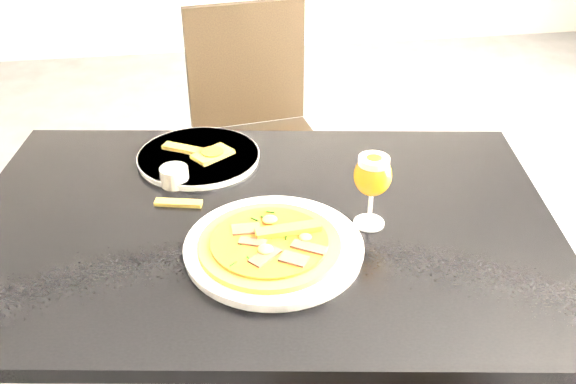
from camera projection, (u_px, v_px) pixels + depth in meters
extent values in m
cube|color=black|center=(260.00, 226.00, 1.31)|extent=(1.31, 0.98, 0.03)
cylinder|color=black|center=(77.00, 264.00, 1.80)|extent=(0.05, 0.05, 0.72)
cylinder|color=black|center=(461.00, 266.00, 1.79)|extent=(0.05, 0.05, 0.72)
cube|color=black|center=(262.00, 156.00, 2.14)|extent=(0.48, 0.48, 0.04)
cylinder|color=black|center=(227.00, 252.00, 2.09)|extent=(0.04, 0.04, 0.43)
cylinder|color=black|center=(326.00, 234.00, 2.17)|extent=(0.04, 0.04, 0.43)
cylinder|color=black|center=(207.00, 197.00, 2.36)|extent=(0.04, 0.04, 0.43)
cylinder|color=black|center=(295.00, 183.00, 2.45)|extent=(0.04, 0.04, 0.43)
cube|color=black|center=(246.00, 65.00, 2.16)|extent=(0.40, 0.09, 0.42)
cylinder|color=white|center=(274.00, 248.00, 1.21)|extent=(0.44, 0.44, 0.02)
cylinder|color=olive|center=(269.00, 245.00, 1.19)|extent=(0.27, 0.27, 0.01)
cylinder|color=#B75B0F|center=(269.00, 241.00, 1.19)|extent=(0.22, 0.22, 0.01)
cube|color=#543624|center=(285.00, 238.00, 1.19)|extent=(0.05, 0.03, 0.00)
cube|color=#543624|center=(274.00, 224.00, 1.22)|extent=(0.04, 0.06, 0.00)
cube|color=#543624|center=(238.00, 229.00, 1.21)|extent=(0.06, 0.05, 0.00)
cube|color=#543624|center=(258.00, 246.00, 1.17)|extent=(0.06, 0.05, 0.00)
cube|color=#543624|center=(281.00, 253.00, 1.15)|extent=(0.04, 0.06, 0.00)
ellipsoid|color=#E5C04A|center=(278.00, 234.00, 1.19)|extent=(0.02, 0.02, 0.01)
ellipsoid|color=#E5C04A|center=(259.00, 219.00, 1.24)|extent=(0.02, 0.02, 0.01)
ellipsoid|color=#E5C04A|center=(259.00, 238.00, 1.18)|extent=(0.02, 0.02, 0.01)
ellipsoid|color=#E5C04A|center=(258.00, 260.00, 1.13)|extent=(0.02, 0.02, 0.01)
ellipsoid|color=#E5C04A|center=(278.00, 242.00, 1.17)|extent=(0.02, 0.02, 0.01)
cube|color=#124E0E|center=(271.00, 235.00, 1.20)|extent=(0.01, 0.02, 0.00)
cube|color=#124E0E|center=(259.00, 228.00, 1.22)|extent=(0.01, 0.02, 0.00)
cube|color=#124E0E|center=(235.00, 231.00, 1.21)|extent=(0.02, 0.01, 0.00)
cube|color=#124E0E|center=(254.00, 242.00, 1.18)|extent=(0.02, 0.01, 0.00)
cube|color=#124E0E|center=(252.00, 256.00, 1.14)|extent=(0.01, 0.02, 0.00)
cube|color=#124E0E|center=(270.00, 244.00, 1.17)|extent=(0.00, 0.02, 0.00)
cube|color=#124E0E|center=(286.00, 249.00, 1.16)|extent=(0.01, 0.02, 0.00)
cube|color=#124E0E|center=(308.00, 241.00, 1.18)|extent=(0.02, 0.01, 0.00)
cube|color=#124E0E|center=(282.00, 234.00, 1.20)|extent=(0.02, 0.01, 0.00)
cube|color=olive|center=(291.00, 232.00, 1.20)|extent=(0.13, 0.04, 0.01)
cylinder|color=white|center=(199.00, 157.00, 1.51)|extent=(0.38, 0.38, 0.02)
cube|color=olive|center=(185.00, 149.00, 1.52)|extent=(0.11, 0.08, 0.01)
cube|color=olive|center=(213.00, 154.00, 1.49)|extent=(0.11, 0.10, 0.01)
cylinder|color=#B75B0F|center=(213.00, 152.00, 1.49)|extent=(0.05, 0.05, 0.00)
cube|color=olive|center=(178.00, 203.00, 1.35)|extent=(0.10, 0.05, 0.01)
cylinder|color=silver|center=(174.00, 176.00, 1.41)|extent=(0.06, 0.06, 0.04)
cylinder|color=gold|center=(174.00, 170.00, 1.40)|extent=(0.05, 0.05, 0.01)
cylinder|color=silver|center=(369.00, 223.00, 1.29)|extent=(0.06, 0.06, 0.00)
cylinder|color=silver|center=(370.00, 208.00, 1.27)|extent=(0.01, 0.01, 0.07)
ellipsoid|color=#975F0E|center=(373.00, 175.00, 1.23)|extent=(0.07, 0.07, 0.08)
cylinder|color=white|center=(374.00, 161.00, 1.21)|extent=(0.06, 0.06, 0.01)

